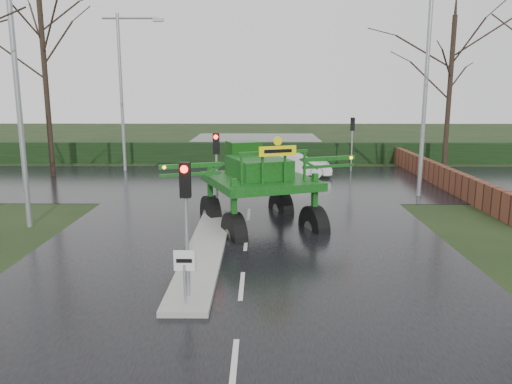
{
  "coord_description": "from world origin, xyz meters",
  "views": [
    {
      "loc": [
        0.5,
        -12.72,
        5.17
      ],
      "look_at": [
        0.36,
        3.02,
        2.0
      ],
      "focal_mm": 35.0,
      "sensor_mm": 36.0,
      "label": 1
    }
  ],
  "objects_px": {
    "street_light_left_far": "(125,79)",
    "traffic_signal_near": "(186,201)",
    "traffic_signal_mid": "(216,156)",
    "white_sedan": "(295,177)",
    "keep_left_sign": "(184,268)",
    "traffic_signal_far": "(352,132)",
    "crop_sprayer": "(232,178)",
    "street_light_right": "(420,74)",
    "street_light_left_near": "(24,69)"
  },
  "relations": [
    {
      "from": "street_light_left_near",
      "to": "crop_sprayer",
      "type": "relative_size",
      "value": 1.32
    },
    {
      "from": "keep_left_sign",
      "to": "street_light_right",
      "type": "xyz_separation_m",
      "value": [
        9.49,
        13.5,
        4.93
      ]
    },
    {
      "from": "keep_left_sign",
      "to": "street_light_left_far",
      "type": "relative_size",
      "value": 0.14
    },
    {
      "from": "traffic_signal_mid",
      "to": "crop_sprayer",
      "type": "bearing_deg",
      "value": -73.62
    },
    {
      "from": "keep_left_sign",
      "to": "crop_sprayer",
      "type": "height_order",
      "value": "crop_sprayer"
    },
    {
      "from": "keep_left_sign",
      "to": "street_light_left_near",
      "type": "bearing_deg",
      "value": 132.59
    },
    {
      "from": "traffic_signal_mid",
      "to": "street_light_left_far",
      "type": "height_order",
      "value": "street_light_left_far"
    },
    {
      "from": "white_sedan",
      "to": "keep_left_sign",
      "type": "bearing_deg",
      "value": 171.15
    },
    {
      "from": "traffic_signal_far",
      "to": "white_sedan",
      "type": "height_order",
      "value": "traffic_signal_far"
    },
    {
      "from": "street_light_left_far",
      "to": "white_sedan",
      "type": "distance_m",
      "value": 12.58
    },
    {
      "from": "traffic_signal_mid",
      "to": "street_light_left_far",
      "type": "distance_m",
      "value": 14.68
    },
    {
      "from": "keep_left_sign",
      "to": "traffic_signal_near",
      "type": "height_order",
      "value": "traffic_signal_near"
    },
    {
      "from": "traffic_signal_far",
      "to": "street_light_left_near",
      "type": "bearing_deg",
      "value": 43.63
    },
    {
      "from": "traffic_signal_far",
      "to": "street_light_left_near",
      "type": "distance_m",
      "value": 20.58
    },
    {
      "from": "traffic_signal_near",
      "to": "street_light_left_far",
      "type": "xyz_separation_m",
      "value": [
        -6.89,
        21.01,
        3.4
      ]
    },
    {
      "from": "street_light_left_near",
      "to": "street_light_right",
      "type": "bearing_deg",
      "value": 20.11
    },
    {
      "from": "keep_left_sign",
      "to": "traffic_signal_near",
      "type": "relative_size",
      "value": 0.38
    },
    {
      "from": "traffic_signal_mid",
      "to": "traffic_signal_far",
      "type": "xyz_separation_m",
      "value": [
        7.8,
        12.52,
        0.0
      ]
    },
    {
      "from": "traffic_signal_far",
      "to": "street_light_right",
      "type": "height_order",
      "value": "street_light_right"
    },
    {
      "from": "traffic_signal_far",
      "to": "street_light_left_far",
      "type": "relative_size",
      "value": 0.35
    },
    {
      "from": "keep_left_sign",
      "to": "street_light_right",
      "type": "distance_m",
      "value": 17.23
    },
    {
      "from": "traffic_signal_mid",
      "to": "street_light_left_near",
      "type": "bearing_deg",
      "value": -167.79
    },
    {
      "from": "traffic_signal_far",
      "to": "crop_sprayer",
      "type": "relative_size",
      "value": 0.46
    },
    {
      "from": "keep_left_sign",
      "to": "street_light_left_near",
      "type": "height_order",
      "value": "street_light_left_near"
    },
    {
      "from": "white_sedan",
      "to": "crop_sprayer",
      "type": "bearing_deg",
      "value": 168.92
    },
    {
      "from": "street_light_left_near",
      "to": "white_sedan",
      "type": "distance_m",
      "value": 17.0
    },
    {
      "from": "traffic_signal_far",
      "to": "street_light_left_far",
      "type": "height_order",
      "value": "street_light_left_far"
    },
    {
      "from": "keep_left_sign",
      "to": "crop_sprayer",
      "type": "distance_m",
      "value": 6.49
    },
    {
      "from": "crop_sprayer",
      "to": "white_sedan",
      "type": "xyz_separation_m",
      "value": [
        3.14,
        12.81,
        -2.13
      ]
    },
    {
      "from": "traffic_signal_far",
      "to": "street_light_left_far",
      "type": "bearing_deg",
      "value": 0.03
    },
    {
      "from": "street_light_right",
      "to": "crop_sprayer",
      "type": "bearing_deg",
      "value": -140.66
    },
    {
      "from": "street_light_left_near",
      "to": "keep_left_sign",
      "type": "bearing_deg",
      "value": -47.41
    },
    {
      "from": "street_light_left_near",
      "to": "traffic_signal_far",
      "type": "bearing_deg",
      "value": 43.63
    },
    {
      "from": "keep_left_sign",
      "to": "traffic_signal_near",
      "type": "bearing_deg",
      "value": 90.0
    },
    {
      "from": "traffic_signal_near",
      "to": "crop_sprayer",
      "type": "bearing_deg",
      "value": 82.47
    },
    {
      "from": "traffic_signal_far",
      "to": "street_light_left_near",
      "type": "height_order",
      "value": "street_light_left_near"
    },
    {
      "from": "keep_left_sign",
      "to": "street_light_left_far",
      "type": "bearing_deg",
      "value": 107.78
    },
    {
      "from": "keep_left_sign",
      "to": "street_light_left_far",
      "type": "xyz_separation_m",
      "value": [
        -6.89,
        21.5,
        4.93
      ]
    },
    {
      "from": "keep_left_sign",
      "to": "crop_sprayer",
      "type": "relative_size",
      "value": 0.18
    },
    {
      "from": "traffic_signal_mid",
      "to": "white_sedan",
      "type": "relative_size",
      "value": 0.79
    },
    {
      "from": "traffic_signal_mid",
      "to": "street_light_left_near",
      "type": "relative_size",
      "value": 0.35
    },
    {
      "from": "traffic_signal_mid",
      "to": "traffic_signal_near",
      "type": "bearing_deg",
      "value": -90.0
    },
    {
      "from": "street_light_left_far",
      "to": "traffic_signal_near",
      "type": "bearing_deg",
      "value": -71.83
    },
    {
      "from": "keep_left_sign",
      "to": "street_light_left_near",
      "type": "distance_m",
      "value": 11.32
    },
    {
      "from": "street_light_right",
      "to": "crop_sprayer",
      "type": "xyz_separation_m",
      "value": [
        -8.72,
        -7.15,
        -3.86
      ]
    },
    {
      "from": "street_light_right",
      "to": "crop_sprayer",
      "type": "relative_size",
      "value": 1.32
    },
    {
      "from": "street_light_left_far",
      "to": "crop_sprayer",
      "type": "distance_m",
      "value": 17.41
    },
    {
      "from": "traffic_signal_mid",
      "to": "street_light_left_near",
      "type": "distance_m",
      "value": 7.83
    },
    {
      "from": "traffic_signal_mid",
      "to": "traffic_signal_far",
      "type": "distance_m",
      "value": 14.75
    },
    {
      "from": "traffic_signal_near",
      "to": "crop_sprayer",
      "type": "relative_size",
      "value": 0.46
    }
  ]
}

